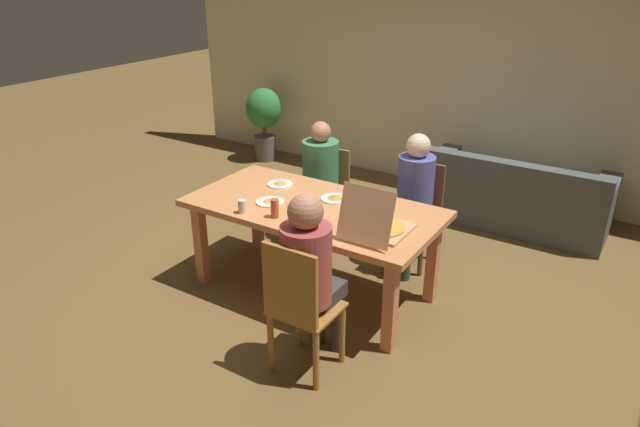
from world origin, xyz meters
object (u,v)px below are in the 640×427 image
(person_0, at_px, (317,173))
(drinking_glass_2, at_px, (370,195))
(dining_table, at_px, (313,216))
(plate_1, at_px, (280,184))
(plate_2, at_px, (270,202))
(chair_0, at_px, (325,187))
(drinking_glass_1, at_px, (275,208))
(chair_1, at_px, (299,306))
(plate_0, at_px, (335,198))
(person_1, at_px, (310,267))
(chair_2, at_px, (417,210))
(person_2, at_px, (412,192))
(pizza_box_0, at_px, (378,226))
(couch, at_px, (512,198))
(drinking_glass_0, at_px, (242,206))
(potted_plant, at_px, (264,116))

(person_0, distance_m, drinking_glass_2, 0.96)
(dining_table, bearing_deg, plate_1, 155.82)
(dining_table, bearing_deg, plate_2, -156.82)
(chair_0, bearing_deg, drinking_glass_2, -38.59)
(plate_2, xyz_separation_m, drinking_glass_1, (0.20, -0.20, 0.06))
(plate_1, relative_size, drinking_glass_1, 1.50)
(chair_1, bearing_deg, plate_0, 109.93)
(person_1, height_order, plate_0, person_1)
(chair_0, height_order, plate_2, chair_0)
(person_1, bearing_deg, chair_2, 90.00)
(chair_2, height_order, person_2, person_2)
(chair_0, relative_size, chair_2, 0.97)
(dining_table, xyz_separation_m, chair_0, (-0.47, 0.95, -0.18))
(plate_2, height_order, drinking_glass_2, drinking_glass_2)
(pizza_box_0, distance_m, drinking_glass_1, 0.79)
(drinking_glass_1, bearing_deg, pizza_box_0, 12.60)
(couch, bearing_deg, drinking_glass_0, -117.99)
(dining_table, xyz_separation_m, drinking_glass_2, (0.34, 0.30, 0.15))
(plate_0, bearing_deg, couch, 65.22)
(drinking_glass_2, height_order, couch, drinking_glass_2)
(chair_2, distance_m, couch, 1.39)
(plate_1, bearing_deg, person_0, 89.69)
(person_2, xyz_separation_m, couch, (0.53, 1.40, -0.44))
(chair_1, relative_size, person_1, 0.77)
(chair_2, xyz_separation_m, plate_1, (-0.96, -0.74, 0.30))
(dining_table, bearing_deg, pizza_box_0, -14.12)
(person_2, xyz_separation_m, drinking_glass_0, (-0.87, -1.22, 0.12))
(dining_table, relative_size, pizza_box_0, 3.97)
(person_0, distance_m, plate_1, 0.60)
(chair_1, distance_m, plate_2, 1.15)
(plate_2, xyz_separation_m, potted_plant, (-2.06, 2.61, -0.18))
(pizza_box_0, xyz_separation_m, plate_1, (-1.13, 0.38, -0.05))
(drinking_glass_2, bearing_deg, plate_0, -157.74)
(pizza_box_0, distance_m, drinking_glass_2, 0.56)
(drinking_glass_1, distance_m, drinking_glass_2, 0.79)
(drinking_glass_0, bearing_deg, plate_0, 52.56)
(plate_2, relative_size, drinking_glass_0, 2.12)
(pizza_box_0, bearing_deg, person_0, 139.27)
(person_0, distance_m, potted_plant, 2.54)
(person_1, bearing_deg, pizza_box_0, 75.31)
(plate_1, bearing_deg, dining_table, -24.18)
(pizza_box_0, height_order, drinking_glass_1, pizza_box_0)
(chair_0, xyz_separation_m, person_0, (0.00, -0.14, 0.19))
(chair_1, bearing_deg, person_2, 90.00)
(plate_2, xyz_separation_m, drinking_glass_0, (-0.06, -0.27, 0.04))
(chair_2, relative_size, drinking_glass_1, 6.29)
(person_0, relative_size, chair_1, 1.20)
(dining_table, relative_size, drinking_glass_1, 13.79)
(person_0, xyz_separation_m, plate_1, (-0.00, -0.59, 0.09))
(person_1, relative_size, drinking_glass_2, 11.50)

